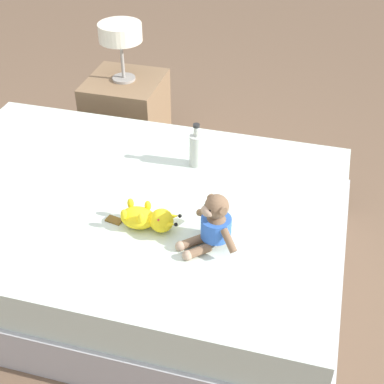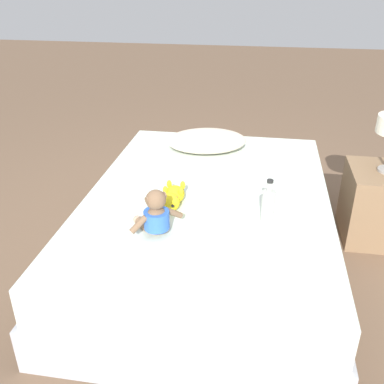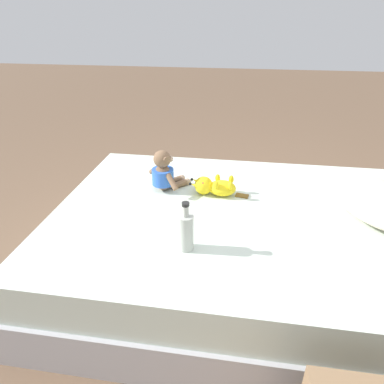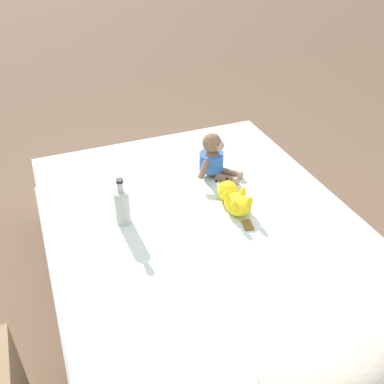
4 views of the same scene
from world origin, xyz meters
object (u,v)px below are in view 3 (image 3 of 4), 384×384
bed (242,247)px  pillow (380,201)px  plush_yellow_creature (214,187)px  glass_bottle (186,231)px  plush_monkey (164,173)px

bed → pillow: 0.72m
plush_yellow_creature → glass_bottle: size_ratio=1.46×
plush_monkey → glass_bottle: (0.52, 0.21, -0.01)m
bed → glass_bottle: glass_bottle is taller
glass_bottle → plush_yellow_creature: bearing=171.6°
plush_monkey → plush_yellow_creature: 0.29m
bed → glass_bottle: 0.51m
plush_monkey → plush_yellow_creature: size_ratio=0.78×
pillow → plush_monkey: plush_monkey is taller
pillow → plush_monkey: 1.12m
pillow → glass_bottle: bearing=-64.5°
pillow → plush_yellow_creature: 0.83m
bed → plush_yellow_creature: (-0.17, -0.17, 0.27)m
bed → plush_yellow_creature: bearing=-134.4°
bed → pillow: (-0.10, 0.66, 0.28)m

